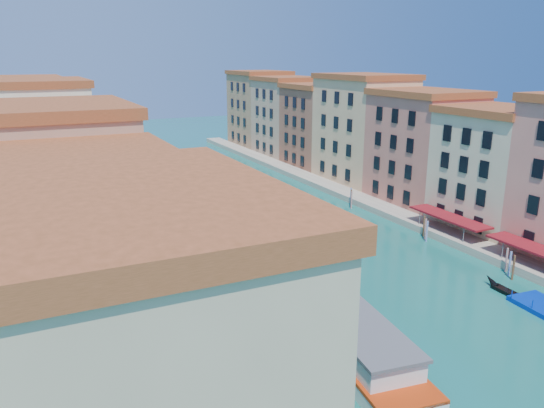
{
  "coord_description": "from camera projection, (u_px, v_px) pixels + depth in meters",
  "views": [
    {
      "loc": [
        -29.22,
        -12.8,
        23.99
      ],
      "look_at": [
        -0.76,
        46.85,
        5.62
      ],
      "focal_mm": 35.0,
      "sensor_mm": 36.0,
      "label": 1
    }
  ],
  "objects": [
    {
      "name": "mooring_poles_right",
      "position": [
        490.0,
        257.0,
        62.3
      ],
      "size": [
        1.44,
        54.24,
        3.2
      ],
      "color": "brown",
      "rests_on": "ground"
    },
    {
      "name": "left_bank_palazzos",
      "position": [
        50.0,
        165.0,
        72.53
      ],
      "size": [
        12.8,
        128.4,
        21.0
      ],
      "color": "tan",
      "rests_on": "ground"
    },
    {
      "name": "blue_dock",
      "position": [
        544.0,
        307.0,
        52.21
      ],
      "size": [
        4.32,
        6.11,
        0.49
      ],
      "rotation": [
        0.0,
        0.0,
        -0.08
      ],
      "color": "#0028A5",
      "rests_on": "ground"
    },
    {
      "name": "gondola_far",
      "position": [
        345.0,
        234.0,
        73.49
      ],
      "size": [
        3.17,
        11.58,
        1.65
      ],
      "rotation": [
        0.0,
        0.0,
        -0.2
      ],
      "color": "black",
      "rests_on": "ground"
    },
    {
      "name": "gondola_fore",
      "position": [
        313.0,
        285.0,
        56.89
      ],
      "size": [
        3.82,
        11.75,
        2.38
      ],
      "rotation": [
        0.0,
        0.0,
        0.25
      ],
      "color": "black",
      "rests_on": "ground"
    },
    {
      "name": "quay",
      "position": [
        343.0,
        192.0,
        95.2
      ],
      "size": [
        4.0,
        140.0,
        1.0
      ],
      "primitive_type": "cube",
      "color": "gray",
      "rests_on": "ground"
    },
    {
      "name": "motorboat_far",
      "position": [
        212.0,
        193.0,
        94.63
      ],
      "size": [
        3.93,
        7.79,
        1.54
      ],
      "rotation": [
        0.0,
        0.0,
        -0.22
      ],
      "color": "silver",
      "rests_on": "ground"
    },
    {
      "name": "gondola_right",
      "position": [
        529.0,
        301.0,
        53.1
      ],
      "size": [
        1.37,
        11.21,
        2.24
      ],
      "rotation": [
        0.0,
        0.0,
        -0.04
      ],
      "color": "black",
      "rests_on": "ground"
    },
    {
      "name": "vaporetto_far",
      "position": [
        191.0,
        183.0,
        98.97
      ],
      "size": [
        5.71,
        19.71,
        2.89
      ],
      "rotation": [
        0.0,
        0.0,
        -0.07
      ],
      "color": "white",
      "rests_on": "ground"
    },
    {
      "name": "right_bank_palazzos",
      "position": [
        382.0,
        138.0,
        96.04
      ],
      "size": [
        12.8,
        128.4,
        21.0
      ],
      "color": "#AB3633",
      "rests_on": "ground"
    },
    {
      "name": "vaporetto_near",
      "position": [
        343.0,
        327.0,
        45.65
      ],
      "size": [
        8.01,
        23.3,
        3.4
      ],
      "rotation": [
        0.0,
        0.0,
        -0.13
      ],
      "color": "white",
      "rests_on": "ground"
    },
    {
      "name": "motorboat_mid",
      "position": [
        305.0,
        279.0,
        57.81
      ],
      "size": [
        2.35,
        6.96,
        1.43
      ],
      "rotation": [
        0.0,
        0.0,
        -0.03
      ],
      "color": "silver",
      "rests_on": "ground"
    }
  ]
}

